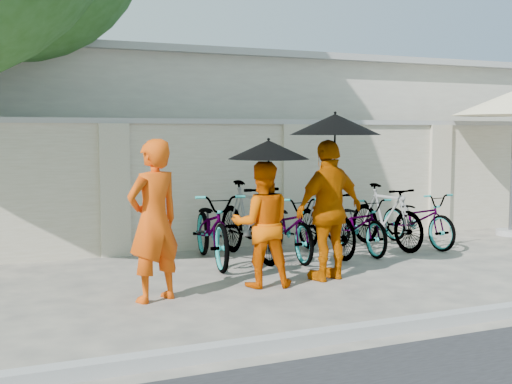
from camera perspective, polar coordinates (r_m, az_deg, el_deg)
name	(u,v)px	position (r m, az deg, el deg)	size (l,w,h in m)	color
ground	(255,297)	(7.38, -0.09, -9.34)	(80.00, 80.00, 0.00)	#B1A491
kerb	(329,336)	(5.90, 6.49, -12.58)	(40.00, 0.16, 0.12)	#A1A1A1
compound_wall	(235,185)	(10.52, -1.83, 0.60)	(20.00, 0.30, 2.00)	beige
building_behind	(216,144)	(14.40, -3.58, 4.26)	(14.00, 6.00, 3.20)	beige
monk_left	(154,221)	(7.15, -9.08, -2.53)	(0.66, 0.43, 1.80)	#E14909
monk_center	(262,224)	(7.75, 0.53, -2.89)	(0.74, 0.58, 1.52)	#DA5100
parasol_center	(269,150)	(7.62, 1.12, 3.78)	(0.97, 0.97, 0.91)	black
monk_right	(329,210)	(8.14, 6.55, -1.61)	(1.04, 0.43, 1.78)	#BA5100
parasol_right	(335,124)	(8.02, 7.04, 5.98)	(1.14, 1.14, 1.09)	black
bike_0	(213,228)	(9.15, -3.88, -3.19)	(0.68, 1.96, 1.03)	gray
bike_1	(249,221)	(9.43, -0.64, -2.55)	(0.54, 1.91, 1.15)	gray
bike_2	(290,226)	(9.56, 3.00, -3.08)	(0.63, 1.80, 0.94)	gray
bike_3	(325,222)	(9.82, 6.15, -2.64)	(0.48, 1.70, 1.02)	gray
bike_4	(359,224)	(10.12, 9.11, -2.85)	(0.58, 1.67, 0.88)	gray
bike_5	(386,216)	(10.55, 11.48, -2.13)	(0.49, 1.72, 1.03)	gray
bike_6	(418,219)	(10.87, 14.19, -2.34)	(0.59, 1.70, 0.90)	gray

